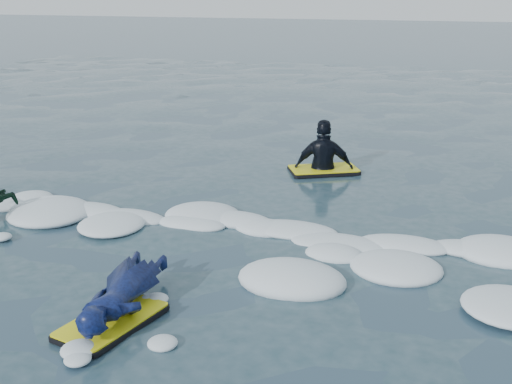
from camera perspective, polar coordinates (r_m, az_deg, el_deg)
ground at (r=7.86m, az=-10.56°, el=-6.37°), size 120.00×120.00×0.00m
foam_band at (r=8.71m, az=-7.43°, el=-3.75°), size 12.00×3.10×0.30m
prone_woman_unit at (r=6.65m, az=-11.84°, el=-8.98°), size 0.85×1.71×0.43m
waiting_rider_unit at (r=11.52m, az=6.04°, el=1.98°), size 1.38×1.15×1.81m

